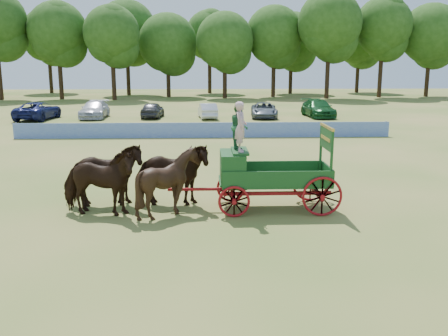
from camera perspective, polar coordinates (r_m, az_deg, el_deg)
ground at (r=17.15m, az=1.01°, el=-5.53°), size 160.00×160.00×0.00m
horse_lead_left at (r=17.46m, az=-14.16°, el=-1.64°), size 2.90×1.66×2.31m
horse_lead_right at (r=18.51m, az=-13.48°, el=-0.83°), size 2.88×1.59×2.31m
horse_wheel_left at (r=17.13m, az=-6.28°, el=-1.60°), size 2.23×2.02×2.32m
horse_wheel_right at (r=18.20m, az=-6.05°, el=-0.79°), size 2.77×1.31×2.31m
farm_dray at (r=17.61m, az=3.40°, el=0.60°), size 6.00×2.00×3.87m
sponsor_banner at (r=34.64m, az=-2.33°, el=4.35°), size 26.00×0.08×1.05m
parked_cars at (r=47.16m, az=-10.35°, el=6.52°), size 38.17×6.95×1.63m
treeline at (r=76.31m, az=-5.93°, el=15.10°), size 91.08×23.77×14.80m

